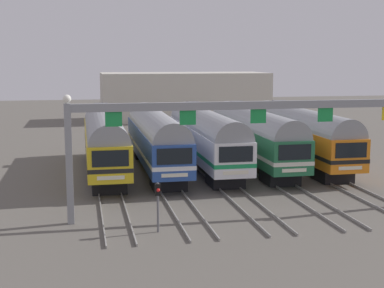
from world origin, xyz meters
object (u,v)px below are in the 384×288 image
commuter_train_white (206,136)px  commuter_train_yellow (104,138)px  catenary_gantry (258,123)px  commuter_train_green (254,134)px  yard_signal_mast (158,198)px  commuter_train_blue (156,137)px  commuter_train_orange (300,133)px

commuter_train_white → commuter_train_yellow: bearing=180.0°
commuter_train_yellow → catenary_gantry: catenary_gantry is taller
catenary_gantry → commuter_train_green: bearing=73.4°
catenary_gantry → yard_signal_mast: size_ratio=8.25×
commuter_train_blue → commuter_train_green: size_ratio=1.00×
commuter_train_white → catenary_gantry: (0.00, -13.50, 2.55)m
commuter_train_green → yard_signal_mast: bearing=-122.4°
commuter_train_orange → catenary_gantry: bearing=-120.9°
catenary_gantry → yard_signal_mast: bearing=-158.3°
commuter_train_orange → catenary_gantry: 15.93m
commuter_train_green → commuter_train_orange: (4.04, 0.00, 0.00)m
commuter_train_blue → catenary_gantry: (4.04, -13.49, 2.55)m
commuter_train_yellow → commuter_train_orange: (16.14, 0.00, 0.00)m
commuter_train_yellow → commuter_train_orange: 16.14m
commuter_train_white → commuter_train_green: bearing=0.0°
commuter_train_white → commuter_train_green: same height
yard_signal_mast → catenary_gantry: bearing=21.7°
catenary_gantry → commuter_train_white: bearing=90.0°
yard_signal_mast → commuter_train_orange: bearing=48.4°
commuter_train_white → commuter_train_orange: size_ratio=1.00×
commuter_train_blue → commuter_train_orange: 12.11m
commuter_train_green → commuter_train_orange: bearing=0.0°
commuter_train_blue → yard_signal_mast: 16.05m
commuter_train_orange → commuter_train_yellow: bearing=180.0°
yard_signal_mast → commuter_train_blue: bearing=82.8°
commuter_train_blue → commuter_train_green: (8.07, 0.00, 0.00)m
commuter_train_yellow → commuter_train_orange: bearing=0.0°
commuter_train_blue → commuter_train_white: commuter_train_white is taller
commuter_train_green → commuter_train_blue: bearing=-180.0°
commuter_train_yellow → yard_signal_mast: commuter_train_yellow is taller
commuter_train_blue → commuter_train_white: bearing=0.1°
commuter_train_orange → yard_signal_mast: (-14.12, -15.90, -0.87)m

